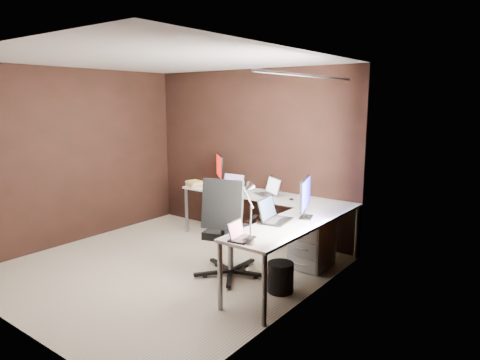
% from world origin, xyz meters
% --- Properties ---
extents(room, '(3.60, 3.60, 2.50)m').
position_xyz_m(room, '(0.34, 0.07, 1.28)').
color(room, '#BFB395').
rests_on(room, ground).
extents(desk, '(2.65, 2.25, 0.73)m').
position_xyz_m(desk, '(0.84, 1.04, 0.68)').
color(desk, white).
rests_on(desk, ground).
extents(drawer_pedestal, '(0.42, 0.50, 0.60)m').
position_xyz_m(drawer_pedestal, '(1.43, 1.15, 0.30)').
color(drawer_pedestal, white).
rests_on(drawer_pedestal, ground).
extents(monitor_left, '(0.43, 0.40, 0.48)m').
position_xyz_m(monitor_left, '(-0.44, 1.61, 1.00)').
color(monitor_left, black).
rests_on(monitor_left, desk).
extents(monitor_right, '(0.22, 0.54, 0.46)m').
position_xyz_m(monitor_right, '(1.52, 0.76, 0.99)').
color(monitor_right, black).
rests_on(monitor_right, desk).
extents(laptop_white, '(0.36, 0.27, 0.23)m').
position_xyz_m(laptop_white, '(-0.07, 1.44, 0.78)').
color(laptop_white, white).
rests_on(laptop_white, desk).
extents(laptop_silver, '(0.46, 0.42, 0.25)m').
position_xyz_m(laptop_silver, '(0.56, 1.50, 0.78)').
color(laptop_silver, silver).
rests_on(laptop_silver, desk).
extents(laptop_black_big, '(0.34, 0.44, 0.26)m').
position_xyz_m(laptop_black_big, '(1.30, 0.43, 0.79)').
color(laptop_black_big, black).
rests_on(laptop_black_big, desk).
extents(laptop_black_small, '(0.21, 0.28, 0.18)m').
position_xyz_m(laptop_black_small, '(1.40, -0.30, 0.77)').
color(laptop_black_small, black).
rests_on(laptop_black_small, desk).
extents(book_stack, '(0.34, 0.31, 0.09)m').
position_xyz_m(book_stack, '(-0.71, 1.33, 0.77)').
color(book_stack, tan).
rests_on(book_stack, desk).
extents(mouse_left, '(0.09, 0.07, 0.03)m').
position_xyz_m(mouse_left, '(-0.35, 1.38, 0.75)').
color(mouse_left, black).
rests_on(mouse_left, desk).
extents(mouse_corner, '(0.08, 0.06, 0.03)m').
position_xyz_m(mouse_corner, '(0.97, 1.42, 0.75)').
color(mouse_corner, black).
rests_on(mouse_corner, desk).
extents(desk_lamp, '(0.19, 0.22, 0.57)m').
position_xyz_m(desk_lamp, '(1.49, -0.29, 1.09)').
color(desk_lamp, slate).
rests_on(desk_lamp, desk).
extents(office_chair, '(0.67, 0.70, 1.20)m').
position_xyz_m(office_chair, '(0.80, 0.29, 0.35)').
color(office_chair, black).
rests_on(office_chair, ground).
extents(wastebasket, '(0.36, 0.36, 0.33)m').
position_xyz_m(wastebasket, '(1.50, 0.30, 0.16)').
color(wastebasket, black).
rests_on(wastebasket, ground).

